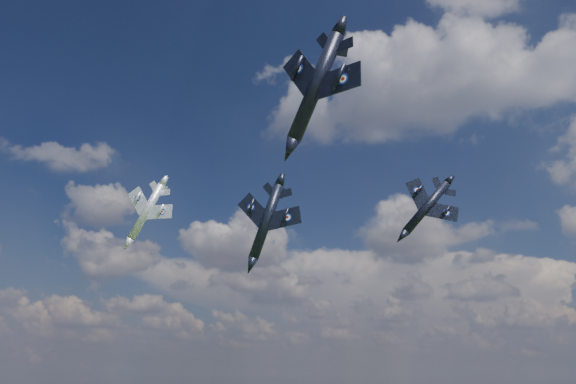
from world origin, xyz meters
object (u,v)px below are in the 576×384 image
at_px(jet_lead_navy, 266,221).
at_px(jet_high_navy, 427,207).
at_px(jet_left_silver, 146,212).
at_px(jet_right_navy, 316,87).

bearing_deg(jet_lead_navy, jet_high_navy, 48.09).
bearing_deg(jet_high_navy, jet_left_silver, -169.80).
relative_size(jet_right_navy, jet_left_silver, 1.07).
distance_m(jet_right_navy, jet_high_navy, 46.76).
bearing_deg(jet_left_silver, jet_right_navy, -40.23).
height_order(jet_right_navy, jet_high_navy, jet_high_navy).
xyz_separation_m(jet_lead_navy, jet_left_silver, (-21.36, 0.51, 4.08)).
distance_m(jet_lead_navy, jet_high_navy, 29.26).
distance_m(jet_lead_navy, jet_right_navy, 30.16).
bearing_deg(jet_lead_navy, jet_right_navy, -58.09).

